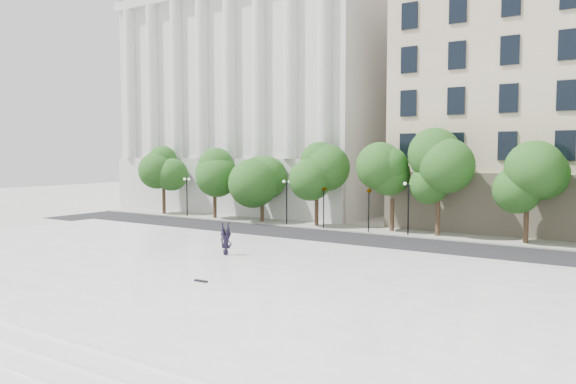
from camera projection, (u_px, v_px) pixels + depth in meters
name	position (u px, v px, depth m)	size (l,w,h in m)	color
ground	(139.00, 283.00, 28.34)	(160.00, 160.00, 0.00)	#B2B0A8
plaza	(181.00, 268.00, 30.82)	(44.00, 22.00, 0.45)	white
street	(319.00, 238.00, 43.31)	(60.00, 8.00, 0.02)	black
far_sidewalk	(354.00, 228.00, 48.30)	(60.00, 4.00, 0.12)	#9E9C91
building_west	(284.00, 101.00, 68.89)	(31.50, 27.65, 25.60)	beige
traffic_light_west	(324.00, 187.00, 47.76)	(0.69, 1.67, 4.16)	black
traffic_light_east	(369.00, 188.00, 45.43)	(0.55, 1.91, 4.26)	black
person_lying	(226.00, 251.00, 33.61)	(0.71, 0.46, 1.93)	black
skateboard	(201.00, 281.00, 26.64)	(0.74, 0.19, 0.08)	black
street_trees	(344.00, 167.00, 47.76)	(45.82, 4.78, 7.77)	#382619
lamp_posts	(346.00, 197.00, 46.99)	(37.76, 0.28, 4.29)	black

